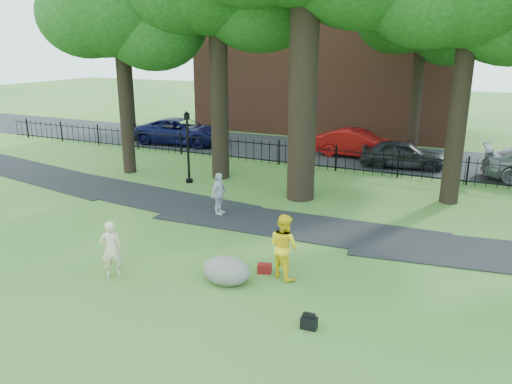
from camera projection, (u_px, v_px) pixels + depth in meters
The scene contains 15 objects.
ground at pixel (215, 265), 14.19m from camera, with size 120.00×120.00×0.00m, color #316322.
footpath at pixel (296, 226), 17.16m from camera, with size 36.00×2.60×0.03m, color black.
street at pixel (355, 155), 28.07m from camera, with size 80.00×7.00×0.02m, color black.
iron_fence at pixel (336, 159), 24.43m from camera, with size 44.00×0.04×1.20m.
brick_building at pixel (333, 44), 34.91m from camera, with size 18.00×8.00×12.00m, color brown.
woman at pixel (111, 249), 13.28m from camera, with size 0.57×0.38×1.57m, color beige.
man at pixel (284, 246), 13.21m from camera, with size 0.86×0.67×1.78m, color yellow.
pedestrian at pixel (219, 194), 18.11m from camera, with size 0.92×0.38×1.57m, color silver.
boulder at pixel (226, 269), 13.07m from camera, with size 1.29×0.97×0.76m, color #686257.
lamppost at pixel (188, 148), 22.10m from camera, with size 0.32×0.32×3.22m.
backpack at pixel (309, 323), 10.99m from camera, with size 0.36×0.22×0.27m, color black.
red_bag at pixel (265, 268), 13.66m from camera, with size 0.38×0.24×0.26m, color maroon.
red_sedan at pixel (358, 143), 27.33m from camera, with size 1.60×4.60×1.52m, color #960C0B.
navy_van at pixel (182, 131), 30.87m from camera, with size 2.63×5.69×1.58m, color #0B0D3B.
grey_car at pixel (402, 154), 25.01m from camera, with size 1.66×4.11×1.40m, color black.
Camera 1 is at (6.56, -11.28, 6.06)m, focal length 35.00 mm.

